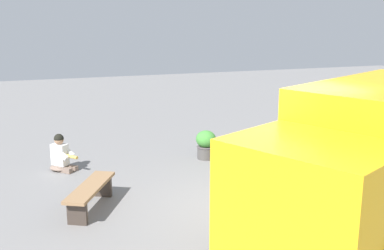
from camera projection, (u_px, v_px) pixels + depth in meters
ground_plane at (265, 210)px, 8.43m from camera, size 40.00×40.00×0.00m
food_truck at (376, 162)px, 7.55m from camera, size 4.32×5.82×2.35m
person_customer at (61, 156)px, 10.53m from camera, size 0.74×0.72×0.85m
planter_flowering_near at (206, 144)px, 11.39m from camera, size 0.49×0.49×0.71m
planter_flowering_far at (305, 125)px, 12.98m from camera, size 0.64×0.64×0.87m
plaza_bench at (91, 191)px, 8.38m from camera, size 1.60×1.11×0.46m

